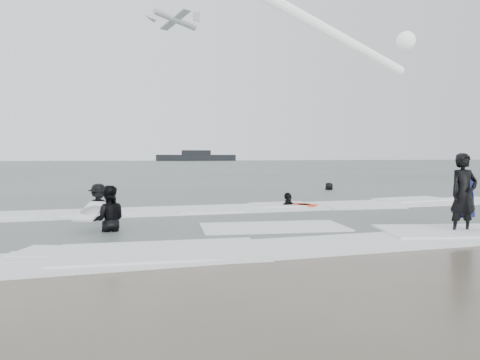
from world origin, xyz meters
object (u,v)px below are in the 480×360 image
object	(u,v)px
surfer_right_near	(288,208)
vessel_horizon	(196,157)
surfer_centre	(463,235)
airshow_jet	(315,32)
surfer_wading	(109,233)
surfer_right_far	(329,191)
surfer_breaker	(99,212)

from	to	relation	value
surfer_right_near	vessel_horizon	world-z (taller)	vessel_horizon
surfer_centre	airshow_jet	xyz separation A→B (m)	(19.33, 48.69, 18.30)
surfer_wading	surfer_right_near	distance (m)	7.39
surfer_right_far	vessel_horizon	xyz separation A→B (m)	(19.37, 135.12, 1.36)
surfer_wading	surfer_right_far	distance (m)	15.70
surfer_wading	surfer_right_near	bearing A→B (deg)	-146.94
surfer_wading	vessel_horizon	xyz separation A→B (m)	(30.82, 145.87, 1.36)
surfer_right_far	surfer_centre	bearing A→B (deg)	29.04
surfer_breaker	surfer_right_far	distance (m)	13.24
airshow_jet	vessel_horizon	bearing A→B (deg)	88.03
surfer_right_near	airshow_jet	world-z (taller)	airshow_jet
surfer_right_near	airshow_jet	bearing A→B (deg)	-135.73
surfer_breaker	airshow_jet	distance (m)	53.08
surfer_centre	surfer_right_near	bearing A→B (deg)	107.07
surfer_right_near	surfer_centre	bearing A→B (deg)	86.01
surfer_breaker	vessel_horizon	size ratio (longest dim) A/B	0.07
surfer_breaker	surfer_right_far	xyz separation A→B (m)	(11.71, 6.16, 0.00)
surfer_right_near	surfer_wading	bearing A→B (deg)	12.47
surfer_wading	surfer_right_near	world-z (taller)	surfer_wading
surfer_wading	vessel_horizon	bearing A→B (deg)	-100.50
surfer_centre	surfer_right_far	world-z (taller)	surfer_centre
surfer_breaker	surfer_right_far	world-z (taller)	surfer_breaker
airshow_jet	surfer_wading	bearing A→B (deg)	-120.74
surfer_breaker	airshow_jet	size ratio (longest dim) A/B	0.04
vessel_horizon	surfer_breaker	bearing A→B (deg)	-102.41
surfer_wading	surfer_right_far	world-z (taller)	surfer_wading
surfer_centre	airshow_jet	distance (m)	55.49
surfer_wading	airshow_jet	bearing A→B (deg)	-119.31
vessel_horizon	surfer_centre	bearing A→B (deg)	-98.72
surfer_breaker	surfer_right_near	bearing A→B (deg)	-21.10
surfer_wading	vessel_horizon	size ratio (longest dim) A/B	0.06
surfer_centre	vessel_horizon	bearing A→B (deg)	83.19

